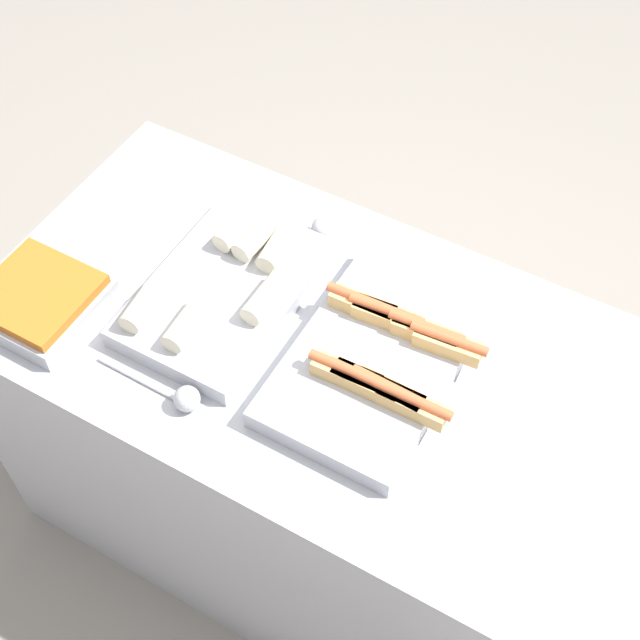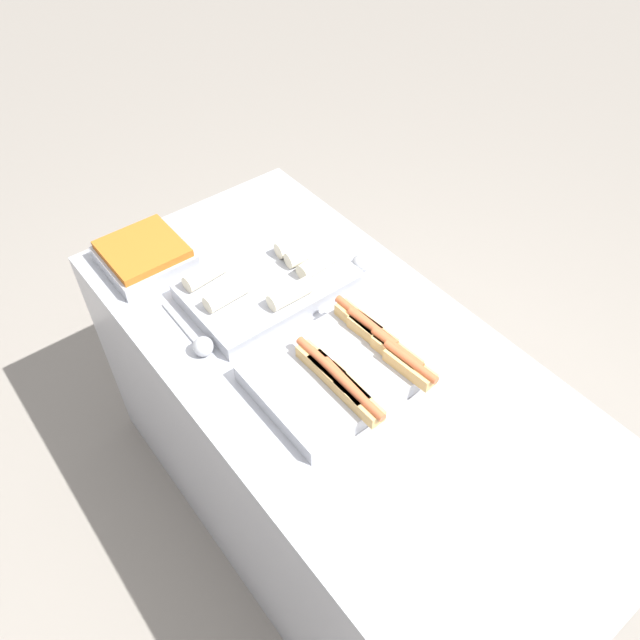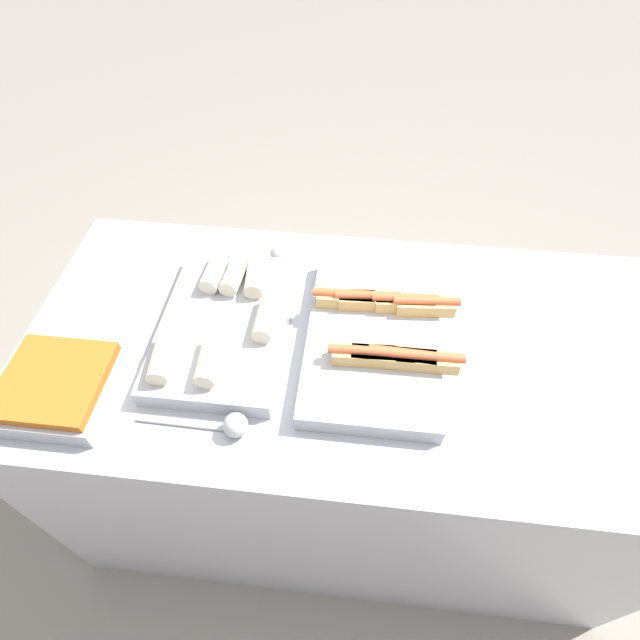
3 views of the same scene
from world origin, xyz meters
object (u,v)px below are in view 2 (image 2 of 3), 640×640
at_px(tray_wraps, 270,283).
at_px(tray_side_front, 144,255).
at_px(tray_hotdogs, 354,363).
at_px(serving_spoon_near, 201,344).
at_px(serving_spoon_far, 357,261).

xyz_separation_m(tray_wraps, tray_side_front, (-0.34, -0.23, 0.00)).
height_order(tray_hotdogs, serving_spoon_near, tray_hotdogs).
relative_size(tray_side_front, serving_spoon_near, 0.96).
distance_m(tray_hotdogs, tray_side_front, 0.76).
distance_m(tray_wraps, tray_side_front, 0.41).
bearing_deg(serving_spoon_far, tray_wraps, -106.52).
relative_size(serving_spoon_near, serving_spoon_far, 0.94).
bearing_deg(tray_side_front, serving_spoon_near, -6.51).
bearing_deg(tray_side_front, tray_wraps, 34.53).
bearing_deg(serving_spoon_near, tray_side_front, 173.49).
distance_m(tray_hotdogs, serving_spoon_far, 0.41).
bearing_deg(serving_spoon_near, tray_wraps, 104.84).
height_order(tray_hotdogs, tray_side_front, tray_hotdogs).
relative_size(tray_hotdogs, serving_spoon_far, 1.88).
xyz_separation_m(tray_wraps, serving_spoon_far, (0.08, 0.27, -0.01)).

